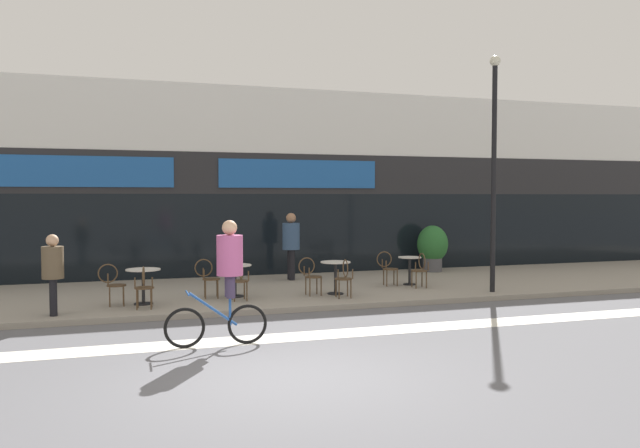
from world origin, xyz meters
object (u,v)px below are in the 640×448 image
object	(u,v)px
bistro_table_2	(336,271)
pedestrian_far_end	(291,240)
cafe_chair_3_side	(388,266)
pedestrian_near_end	(53,267)
cafe_chair_1_side	(208,276)
cafe_chair_2_near	(344,276)
lamp_post	(494,158)
bistro_table_3	(410,265)
cafe_chair_0_near	(144,284)
planter_pot	(433,247)
bistro_table_1	(235,274)
cyclist_0	(226,273)
cafe_chair_2_side	(310,273)
bistro_table_0	(143,279)
cafe_chair_1_near	(240,278)
cafe_chair_3_near	(420,268)
cafe_chair_0_side	(113,282)

from	to	relation	value
bistro_table_2	pedestrian_far_end	world-z (taller)	pedestrian_far_end
cafe_chair_3_side	pedestrian_near_end	xyz separation A→B (m)	(-7.88, -1.72, 0.43)
cafe_chair_3_side	pedestrian_far_end	size ratio (longest dim) A/B	0.48
cafe_chair_1_side	pedestrian_near_end	size ratio (longest dim) A/B	0.57
cafe_chair_2_near	lamp_post	size ratio (longest dim) A/B	0.16
bistro_table_3	cafe_chair_0_near	world-z (taller)	cafe_chair_0_near
cafe_chair_2_near	planter_pot	bearing A→B (deg)	-43.25
bistro_table_1	cyclist_0	size ratio (longest dim) A/B	0.37
cafe_chair_2_near	cafe_chair_2_side	bearing A→B (deg)	49.42
bistro_table_0	cyclist_0	size ratio (longest dim) A/B	0.37
cafe_chair_2_near	lamp_post	bearing A→B (deg)	-88.65
cafe_chair_1_near	lamp_post	distance (m)	6.72
bistro_table_3	cafe_chair_1_near	xyz separation A→B (m)	(-4.72, -1.17, 0.00)
bistro_table_0	cafe_chair_2_side	distance (m)	3.78
bistro_table_0	pedestrian_near_end	distance (m)	1.92
cafe_chair_3_side	pedestrian_far_end	xyz separation A→B (m)	(-2.09, 1.89, 0.59)
cafe_chair_3_near	cyclist_0	xyz separation A→B (m)	(-5.59, -4.07, 0.56)
cafe_chair_1_near	pedestrian_far_end	distance (m)	3.71
bistro_table_0	bistro_table_2	bearing A→B (deg)	0.77
cafe_chair_3_near	planter_pot	xyz separation A→B (m)	(1.98, 3.07, 0.25)
cyclist_0	cafe_chair_3_side	bearing A→B (deg)	-135.88
bistro_table_1	bistro_table_3	distance (m)	4.75
pedestrian_near_end	planter_pot	bearing A→B (deg)	17.25
bistro_table_3	pedestrian_near_end	size ratio (longest dim) A/B	0.46
cafe_chair_1_near	cafe_chair_3_near	xyz separation A→B (m)	(4.72, 0.54, 0.00)
cafe_chair_0_near	cafe_chair_2_near	distance (m)	4.41
bistro_table_3	bistro_table_0	bearing A→B (deg)	-172.05
cyclist_0	planter_pot	bearing A→B (deg)	-135.98
cafe_chair_2_near	cafe_chair_1_side	bearing A→B (deg)	76.27
cafe_chair_1_near	planter_pot	xyz separation A→B (m)	(6.69, 3.61, 0.25)
cafe_chair_0_near	cafe_chair_2_side	distance (m)	3.85
planter_pot	cafe_chair_3_near	bearing A→B (deg)	-122.77
bistro_table_1	pedestrian_far_end	size ratio (longest dim) A/B	0.41
pedestrian_near_end	pedestrian_far_end	world-z (taller)	pedestrian_far_end
cafe_chair_3_side	pedestrian_far_end	bearing A→B (deg)	144.82
cafe_chair_3_side	bistro_table_2	bearing A→B (deg)	-145.93
cafe_chair_2_side	pedestrian_near_end	xyz separation A→B (m)	(-5.50, -0.82, 0.43)
cafe_chair_0_side	cafe_chair_2_side	bearing A→B (deg)	-0.45
pedestrian_far_end	cafe_chair_0_near	bearing A→B (deg)	-138.87
bistro_table_2	pedestrian_far_end	size ratio (longest dim) A/B	0.42
cafe_chair_3_side	pedestrian_near_end	world-z (taller)	pedestrian_near_end
cafe_chair_2_near	bistro_table_1	bearing A→B (deg)	71.97
bistro_table_3	cafe_chair_2_side	bearing A→B (deg)	-163.44
cafe_chair_2_near	pedestrian_near_end	world-z (taller)	pedestrian_near_end
cafe_chair_1_near	bistro_table_3	bearing A→B (deg)	-76.76
cafe_chair_1_near	lamp_post	world-z (taller)	lamp_post
cafe_chair_0_near	cafe_chair_3_near	world-z (taller)	same
cafe_chair_0_side	planter_pot	bearing A→B (deg)	18.71
cafe_chair_0_near	cafe_chair_0_side	distance (m)	0.88
bistro_table_1	pedestrian_far_end	xyz separation A→B (m)	(2.01, 2.44, 0.57)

